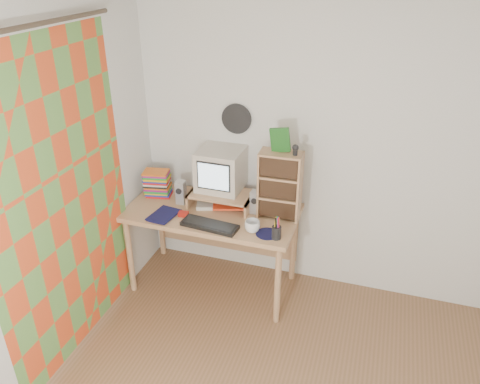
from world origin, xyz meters
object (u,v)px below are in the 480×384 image
Objects in this scene: cd_rack at (280,185)px; diary at (154,211)px; keyboard at (210,225)px; mug at (252,226)px; dvd_stack at (157,180)px; desk at (215,221)px; crt_monitor at (219,171)px.

diary is at bearing -165.38° from cd_rack.
keyboard is 0.33m from mug.
cd_rack is at bearing -12.42° from dvd_stack.
keyboard is at bearing -41.16° from dvd_stack.
cd_rack is 2.41× the size of diary.
diary is (-0.96, -0.28, -0.25)m from cd_rack.
desk is at bearing -179.26° from cd_rack.
mug reaches higher than diary.
mug is at bearing -115.73° from cd_rack.
desk is 2.56× the size of cd_rack.
mug is (0.33, 0.04, 0.03)m from keyboard.
desk is at bearing -99.89° from crt_monitor.
keyboard is (0.06, -0.40, -0.28)m from crt_monitor.
desk is 0.52m from mug.
crt_monitor is 1.22× the size of dvd_stack.
crt_monitor reaches higher than keyboard.
dvd_stack is (-0.61, 0.36, 0.13)m from keyboard.
desk is 4.75× the size of dvd_stack.
desk is 0.35m from keyboard.
desk is 3.14× the size of keyboard.
crt_monitor is 0.80× the size of keyboard.
desk is at bearing 146.24° from mug.
cd_rack is at bearing 41.18° from keyboard.
crt_monitor is 1.58× the size of diary.
dvd_stack is 1.30× the size of diary.
diary is at bearing 179.79° from keyboard.
crt_monitor reaches higher than dvd_stack.
desk is at bearing -15.99° from dvd_stack.
dvd_stack is at bearing 155.62° from keyboard.
cd_rack reaches higher than diary.
diary is at bearing 178.95° from mug.
diary is (-0.42, -0.26, 0.16)m from desk.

